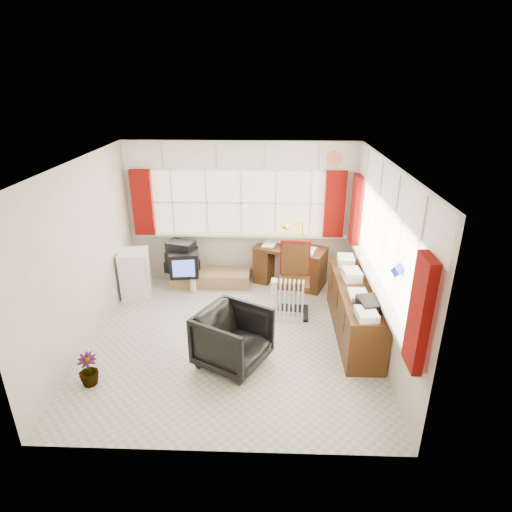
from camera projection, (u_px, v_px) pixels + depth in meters
The scene contains 20 objects.
ground at pixel (233, 338), 6.14m from camera, with size 4.00×4.00×0.00m, color beige.
room_walls at pixel (231, 241), 5.55m from camera, with size 4.00×4.00×4.00m.
window_back at pixel (241, 231), 7.56m from camera, with size 3.70×0.12×3.60m.
window_right at pixel (377, 282), 5.70m from camera, with size 0.12×3.70×3.60m.
curtains at pixel (298, 222), 6.39m from camera, with size 3.83×3.83×1.15m.
overhead_cabinets at pixel (304, 169), 6.13m from camera, with size 3.98×3.98×0.48m.
desk at pixel (290, 264), 7.61m from camera, with size 1.35×1.01×0.74m.
desk_lamp at pixel (302, 228), 7.45m from camera, with size 0.20×0.19×0.47m.
task_chair at pixel (294, 276), 6.65m from camera, with size 0.51×0.54×1.15m.
office_chair at pixel (233, 338), 5.48m from camera, with size 0.80×0.83×0.75m, color black.
radiator at pixel (289, 304), 6.50m from camera, with size 0.46×0.22×0.67m.
credenza at pixel (354, 310), 6.11m from camera, with size 0.50×2.00×0.85m.
file_tray at pixel (370, 304), 5.42m from camera, with size 0.28×0.36×0.12m, color black.
tv_bench at pixel (211, 278), 7.69m from camera, with size 1.40×0.50×0.25m, color #9D7B4E.
crt_tv at pixel (184, 263), 7.43m from camera, with size 0.54×0.51×0.44m.
hifi_stack at pixel (182, 258), 7.54m from camera, with size 0.62×0.49×0.57m.
mini_fridge at pixel (135, 273), 7.20m from camera, with size 0.56×0.56×0.81m.
spray_bottle_a at pixel (193, 284), 7.39m from camera, with size 0.12×0.12×0.32m, color silver.
spray_bottle_b at pixel (247, 302), 6.91m from camera, with size 0.09×0.09×0.19m, color #86C8BF.
flower_vase at pixel (88, 370), 5.15m from camera, with size 0.24×0.24×0.42m, color black.
Camera 1 is at (0.51, -5.17, 3.49)m, focal length 30.00 mm.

